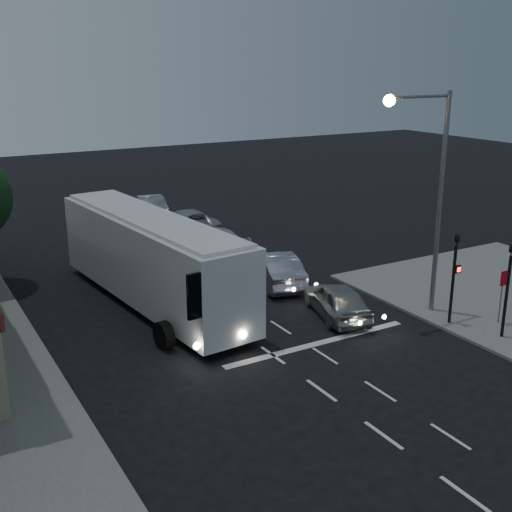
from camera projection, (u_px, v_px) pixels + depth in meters
ground at (304, 378)px, 21.51m from camera, size 120.00×120.00×0.00m
road_markings at (283, 335)px, 24.87m from camera, size 8.00×30.55×0.01m
tour_bus at (151, 257)px, 27.45m from camera, size 3.93×13.14×3.97m
car_suv at (337, 300)px, 26.48m from camera, size 2.80×4.57×1.46m
car_sedan_a at (274, 268)px, 30.31m from camera, size 2.78×5.09×1.59m
car_sedan_b at (215, 241)px, 35.06m from camera, size 2.26×5.20×1.49m
car_sedan_c at (185, 222)px, 39.35m from camera, size 3.01×5.67×1.52m
car_extra at (149, 206)px, 43.59m from camera, size 2.34×4.91×1.55m
traffic_signal_main at (455, 268)px, 25.11m from camera, size 0.25×0.35×4.10m
traffic_signal_side at (508, 279)px, 23.81m from camera, size 0.18×0.15×4.10m
regulatory_sign at (503, 288)px, 25.33m from camera, size 0.45×0.12×2.20m
streetlight at (430, 179)px, 25.20m from camera, size 3.32×0.44×9.00m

